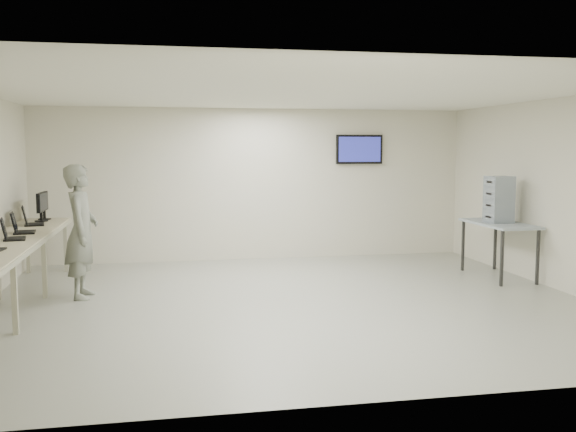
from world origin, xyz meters
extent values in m
cube|color=#A2A390|center=(0.00, 0.00, 0.00)|extent=(8.00, 7.00, 0.01)
cube|color=white|center=(0.00, 0.00, 2.80)|extent=(8.00, 7.00, 0.01)
cube|color=beige|center=(0.00, 3.50, 1.40)|extent=(8.00, 0.01, 2.80)
cube|color=beige|center=(0.00, -3.50, 1.40)|extent=(8.00, 0.01, 2.80)
cube|color=beige|center=(4.00, 0.00, 1.40)|extent=(0.01, 7.00, 2.80)
cube|color=#2C2C2C|center=(2.00, 3.48, 2.05)|extent=(0.15, 0.04, 0.15)
cube|color=black|center=(2.00, 3.44, 2.05)|extent=(0.90, 0.06, 0.55)
cube|color=navy|center=(2.00, 3.40, 2.05)|extent=(0.82, 0.01, 0.47)
cube|color=#CFC488|center=(-3.60, 0.00, 0.88)|extent=(0.75, 6.00, 0.04)
cube|color=#ABA88C|center=(-3.23, 0.00, 0.85)|extent=(0.02, 6.00, 0.06)
cube|color=#ABA88C|center=(-3.30, -0.90, 0.43)|extent=(0.06, 0.06, 0.86)
cube|color=#ABA88C|center=(-3.30, 0.90, 0.43)|extent=(0.06, 0.06, 0.86)
cube|color=#ABA88C|center=(-3.90, 2.85, 0.43)|extent=(0.06, 0.06, 0.86)
cube|color=#ABA88C|center=(-3.30, 2.85, 0.43)|extent=(0.06, 0.06, 0.86)
cube|color=black|center=(-3.55, 0.35, 0.91)|extent=(0.31, 0.40, 0.02)
cube|color=black|center=(-3.67, 0.35, 1.05)|extent=(0.12, 0.34, 0.25)
cube|color=black|center=(-3.66, 0.35, 1.05)|extent=(0.10, 0.30, 0.21)
cube|color=black|center=(-3.56, 1.00, 0.91)|extent=(0.32, 0.41, 0.02)
cube|color=black|center=(-3.69, 1.00, 1.06)|extent=(0.12, 0.36, 0.27)
cube|color=black|center=(-3.68, 1.00, 1.06)|extent=(0.09, 0.32, 0.23)
cube|color=black|center=(-3.61, 1.95, 0.91)|extent=(0.34, 0.42, 0.02)
cube|color=black|center=(-3.75, 1.95, 1.06)|extent=(0.13, 0.37, 0.27)
cube|color=black|center=(-3.73, 1.95, 1.06)|extent=(0.11, 0.32, 0.23)
cylinder|color=black|center=(-3.60, 2.47, 0.91)|extent=(0.21, 0.21, 0.02)
cube|color=black|center=(-3.60, 2.47, 1.00)|extent=(0.04, 0.03, 0.17)
cube|color=black|center=(-3.60, 2.47, 1.21)|extent=(0.05, 0.47, 0.31)
cube|color=black|center=(-3.57, 2.47, 1.21)|extent=(0.00, 0.43, 0.27)
cylinder|color=black|center=(-3.60, 2.75, 0.91)|extent=(0.21, 0.21, 0.02)
cube|color=black|center=(-3.60, 2.75, 1.00)|extent=(0.04, 0.03, 0.17)
cube|color=black|center=(-3.60, 2.75, 1.20)|extent=(0.05, 0.46, 0.31)
cube|color=black|center=(-3.57, 2.75, 1.20)|extent=(0.00, 0.42, 0.27)
imported|color=gray|center=(-2.78, 0.82, 0.93)|extent=(0.47, 0.69, 1.85)
cube|color=#95A1A7|center=(3.60, 1.03, 0.87)|extent=(0.69, 1.48, 0.04)
cube|color=#2C2C2C|center=(3.30, 0.39, 0.42)|extent=(0.04, 0.04, 0.85)
cube|color=#2C2C2C|center=(3.30, 1.68, 0.42)|extent=(0.04, 0.04, 0.85)
cube|color=#2C2C2C|center=(3.90, 0.39, 0.42)|extent=(0.04, 0.04, 0.85)
cube|color=#2C2C2C|center=(3.90, 1.68, 0.42)|extent=(0.04, 0.04, 0.85)
cube|color=#8C9BA7|center=(3.58, 1.03, 0.98)|extent=(0.35, 0.39, 0.19)
cube|color=#8C9BA7|center=(3.58, 1.03, 1.17)|extent=(0.35, 0.39, 0.19)
cube|color=#8C9BA7|center=(3.58, 1.03, 1.35)|extent=(0.35, 0.39, 0.19)
cube|color=#8C9BA7|center=(3.58, 1.03, 1.54)|extent=(0.35, 0.39, 0.19)
camera|label=1|loc=(-1.63, -8.31, 2.06)|focal=40.00mm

